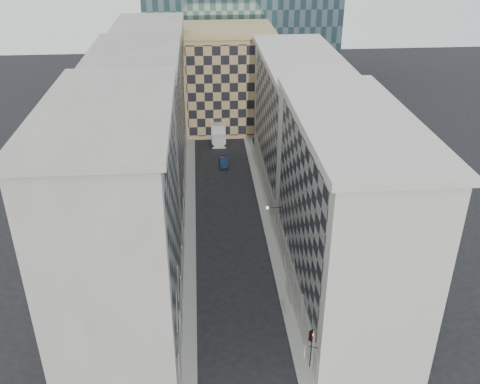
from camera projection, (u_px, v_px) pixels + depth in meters
sidewalk_west at (190, 228)px, 70.87m from camera, size 1.50×100.00×0.15m
sidewalk_east at (269, 225)px, 71.60m from camera, size 1.50×100.00×0.15m
bldg_left_a at (121, 231)px, 48.24m from camera, size 10.80×22.80×23.70m
bldg_left_b at (142, 143)px, 67.85m from camera, size 10.80×22.80×22.70m
bldg_left_c at (153, 94)px, 87.46m from camera, size 10.80×22.80×21.70m
bldg_right_a at (345, 214)px, 53.98m from camera, size 10.80×26.80×20.70m
bldg_right_b at (298, 124)px, 77.98m from camera, size 10.80×28.80×19.70m
tan_block at (227, 78)px, 100.36m from camera, size 16.80×14.80×18.80m
flagpoles_left at (177, 297)px, 45.97m from camera, size 0.10×6.33×2.33m
bracket_lamp at (269, 208)px, 63.38m from camera, size 1.98×0.36×0.36m
traffic_light at (312, 342)px, 47.92m from camera, size 0.53×0.52×4.30m
box_truck at (218, 134)px, 97.00m from camera, size 2.55×6.26×3.44m
dark_car at (224, 162)px, 88.09m from camera, size 1.33×3.77×1.24m
shop_sign at (306, 351)px, 46.03m from camera, size 1.29×0.76×0.86m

